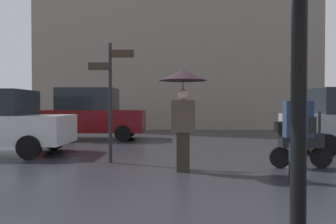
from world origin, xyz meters
The scene contains 5 objects.
pedestrian_with_umbrella centered at (-0.06, 4.00, 1.62)m, with size 0.98×0.98×2.10m.
pedestrian_with_bag centered at (1.96, 3.09, 0.94)m, with size 0.51×0.24×1.66m.
parked_scooter centered at (2.48, 4.45, 0.55)m, with size 1.35×0.32×1.23m.
parked_car_right centered at (-3.54, 10.48, 1.02)m, with size 4.09×1.96×2.06m.
street_signpost centered at (-1.74, 5.02, 1.73)m, with size 1.08×0.08×2.84m.
Camera 1 is at (-0.27, -2.71, 1.36)m, focal length 34.99 mm.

